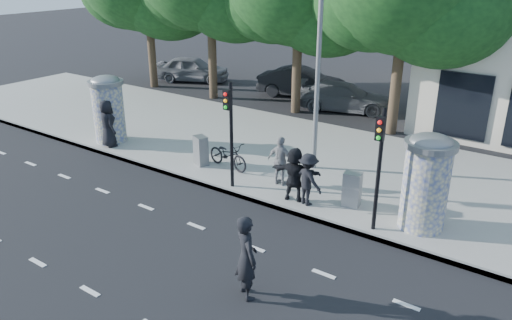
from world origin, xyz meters
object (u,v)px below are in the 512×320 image
Objects in this scene: street_lamp at (319,32)px; man_road at (246,257)px; car_mid at (302,82)px; traffic_pole_far at (379,158)px; ped_d at (308,179)px; cabinet_right at (352,190)px; car_left at (192,69)px; ped_f at (295,174)px; ad_column_left at (108,107)px; ped_e at (281,161)px; bicycle at (228,155)px; ad_column_right at (426,180)px; car_right at (345,97)px; ped_a at (108,123)px; traffic_pole_near at (230,125)px; cabinet_left at (201,151)px.

street_lamp is 8.19m from man_road.
street_lamp is 11.20m from car_mid.
traffic_pole_far is 2.57m from ped_d.
car_left reaches higher than cabinet_right.
car_mid is (-6.29, 11.33, -0.21)m from ped_f.
car_mid is at bearing 77.53° from ad_column_left.
street_lamp is at bearing -97.23° from ped_e.
bicycle is at bearing 169.15° from cabinet_right.
ad_column_right is 6.92m from bicycle.
ped_d is at bearing -176.90° from car_right.
man_road is at bearing -129.59° from bicycle.
ad_column_left is 1.60× the size of ped_f.
ped_a reaches higher than bicycle.
ad_column_right is 11.86m from car_right.
traffic_pole_far is at bearing -92.31° from bicycle.
ped_d is at bearing -158.46° from ped_a.
ped_e is at bearing -84.36° from bicycle.
traffic_pole_near reaches higher than cabinet_left.
cabinet_right is 0.24× the size of car_left.
ped_e is at bearing 41.17° from traffic_pole_near.
ped_f is at bearing -73.80° from street_lamp.
man_road reaches higher than ped_d.
traffic_pole_far is (11.40, -0.71, 0.69)m from ad_column_left.
ped_f reaches higher than cabinet_left.
bicycle is 4.78m from cabinet_right.
car_mid is 1.01× the size of car_right.
cabinet_left is (-4.61, 0.55, -0.27)m from ped_d.
ped_e is at bearing -152.36° from car_left.
street_lamp is 1.81× the size of car_left.
traffic_pole_far is 1.73× the size of man_road.
man_road is 0.44× the size of car_left.
ped_a reaches higher than ped_d.
traffic_pole_far is 7.04m from cabinet_left.
ped_a is at bearing 175.88° from cabinet_right.
man_road is 17.57m from car_mid.
traffic_pole_far is at bearing 15.20° from cabinet_left.
cabinet_left is at bearing 157.73° from car_right.
man_road is at bearing 177.13° from ped_a.
ped_a is 1.13× the size of ped_e.
ad_column_right is 2.25m from cabinet_right.
traffic_pole_near is 4.15m from cabinet_right.
cabinet_left is at bearing 156.52° from traffic_pole_near.
cabinet_right is at bearing 176.96° from ped_e.
ad_column_right is 1.67× the size of ped_d.
street_lamp reaches higher than car_mid.
traffic_pole_far is at bearing -74.48° from man_road.
car_mid is (-7.90, 10.73, 0.10)m from cabinet_right.
car_mid is (-2.16, 10.81, 0.10)m from cabinet_left.
ped_d is at bearing 7.21° from traffic_pole_near.
cabinet_right is at bearing -83.60° from bicycle.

